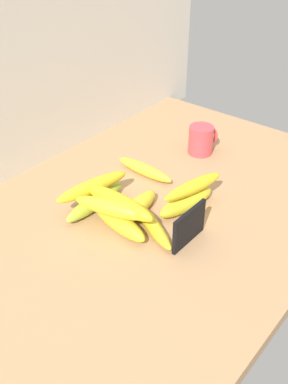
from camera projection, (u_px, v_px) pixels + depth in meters
The scene contains 14 objects.
counter_top at pixel (162, 209), 112.17cm from camera, with size 110.00×76.00×3.00cm, color #A97F55.
back_wall at pixel (40, 42), 113.71cm from camera, with size 130.00×2.00×70.00cm, color beige.
chalkboard_sign at pixel (189, 227), 97.49cm from camera, with size 11.00×1.80×8.40cm.
coffee_mug at pixel (201, 139), 130.30cm from camera, with size 8.52×7.02×8.22cm.
banana_0 at pixel (150, 222), 102.54cm from camera, with size 20.39×3.31×3.31cm, color gold.
banana_1 at pixel (145, 170), 121.44cm from camera, with size 17.90×3.22×3.22cm, color yellow.
banana_2 at pixel (119, 222), 101.92cm from camera, with size 17.33×4.28×4.28cm, color gold.
banana_3 at pixel (136, 208), 106.33cm from camera, with size 15.76×4.12×4.12cm, color yellow.
banana_4 at pixel (95, 201), 108.84cm from camera, with size 19.19×3.76×3.76cm, color #A1C134.
banana_5 at pixel (186, 202), 108.22cm from camera, with size 16.73×4.36×4.36cm, color yellow.
banana_6 at pixel (193, 187), 106.68cm from camera, with size 17.56×3.27×3.27cm, color yellow.
banana_7 at pixel (111, 208), 99.51cm from camera, with size 17.52×3.67×3.67cm, color yellow.
banana_8 at pixel (93, 186), 107.54cm from camera, with size 19.44×3.59×3.59cm, color gold.
banana_9 at pixel (119, 203), 100.75cm from camera, with size 19.34×4.13×4.13cm, color yellow.
Camera 1 is at (-73.10, -53.59, 67.85)cm, focal length 42.79 mm.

